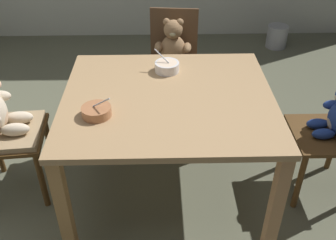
{
  "coord_description": "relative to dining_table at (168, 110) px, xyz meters",
  "views": [
    {
      "loc": [
        -0.05,
        -1.82,
        1.83
      ],
      "look_at": [
        0.0,
        0.05,
        0.51
      ],
      "focal_mm": 41.64,
      "sensor_mm": 36.0,
      "label": 1
    }
  ],
  "objects": [
    {
      "name": "dining_table",
      "position": [
        0.0,
        0.0,
        0.0
      ],
      "size": [
        1.16,
        1.04,
        0.7
      ],
      "color": "tan",
      "rests_on": "ground_plane"
    },
    {
      "name": "metal_pail",
      "position": [
        1.24,
        2.15,
        -0.49
      ],
      "size": [
        0.22,
        0.22,
        0.24
      ],
      "primitive_type": "cylinder",
      "color": "#93969B",
      "rests_on": "ground_plane"
    },
    {
      "name": "teddy_chair_far_center",
      "position": [
        0.06,
        0.93,
        -0.09
      ],
      "size": [
        0.44,
        0.43,
        0.82
      ],
      "rotation": [
        0.0,
        0.0,
        -1.67
      ],
      "color": "brown",
      "rests_on": "ground_plane"
    },
    {
      "name": "ground_plane",
      "position": [
        0.0,
        0.0,
        -0.63
      ],
      "size": [
        5.2,
        5.2,
        0.04
      ],
      "color": "#5A5C48"
    },
    {
      "name": "porridge_bowl_terracotta_near_left",
      "position": [
        -0.37,
        -0.18,
        0.12
      ],
      "size": [
        0.16,
        0.15,
        0.12
      ],
      "color": "#B3724A",
      "rests_on": "dining_table"
    },
    {
      "name": "porridge_bowl_white_far_center",
      "position": [
        -0.0,
        0.29,
        0.12
      ],
      "size": [
        0.15,
        0.15,
        0.13
      ],
      "color": "silver",
      "rests_on": "dining_table"
    }
  ]
}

